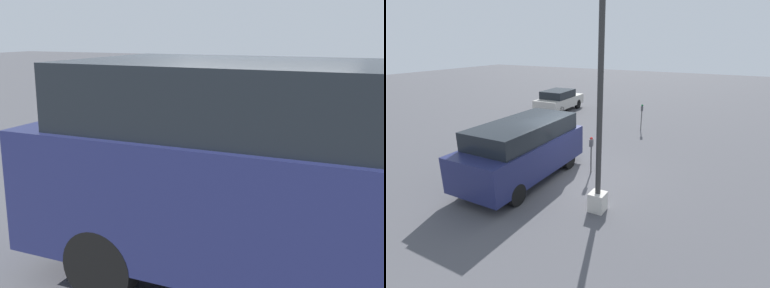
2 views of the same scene
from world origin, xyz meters
The scene contains 6 objects.
ground_plane centered at (0.00, 0.00, 0.00)m, with size 80.00×80.00×0.00m, color #4C4C51.
parking_meter_near centered at (-0.50, 0.48, 1.01)m, with size 0.22×0.15×1.36m.
parking_meter_far centered at (-6.81, 0.42, 1.03)m, with size 0.22×0.15×1.39m.
lamp_post centered at (1.74, 1.77, 2.11)m, with size 0.44×0.44×6.61m.
parked_van centered at (1.02, -1.35, 1.11)m, with size 4.92×2.03×2.03m.
car_distant centered at (-8.74, -5.94, 0.76)m, with size 4.07×1.85×1.43m.
Camera 2 is at (8.55, 4.80, 4.55)m, focal length 28.00 mm.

